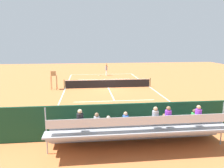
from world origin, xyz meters
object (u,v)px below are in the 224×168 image
(bleacher_stand, at_px, (138,130))
(tennis_player, at_px, (106,69))
(tennis_ball_far, at_px, (105,77))
(courtside_bench, at_px, (157,122))
(umpire_chair, at_px, (54,78))
(equipment_bag, at_px, (134,130))
(tennis_net, at_px, (108,83))
(tennis_racket, at_px, (99,75))
(tennis_ball_near, at_px, (101,79))

(bleacher_stand, distance_m, tennis_player, 25.07)
(tennis_ball_far, bearing_deg, courtside_bench, 93.93)
(bleacher_stand, bearing_deg, courtside_bench, -128.22)
(umpire_chair, xyz_separation_m, equipment_bag, (-6.42, 13.05, -1.13))
(bleacher_stand, height_order, tennis_player, bleacher_stand)
(courtside_bench, height_order, tennis_player, tennis_player)
(bleacher_stand, relative_size, tennis_ball_far, 137.27)
(bleacher_stand, xyz_separation_m, equipment_bag, (-0.19, -1.99, -0.80))
(tennis_player, bearing_deg, courtside_bench, 92.58)
(equipment_bag, bearing_deg, tennis_net, -89.05)
(bleacher_stand, bearing_deg, tennis_ball_far, -90.52)
(bleacher_stand, height_order, tennis_racket, bleacher_stand)
(umpire_chair, bearing_deg, tennis_player, -124.43)
(equipment_bag, height_order, tennis_player, tennis_player)
(bleacher_stand, bearing_deg, tennis_racket, -88.66)
(bleacher_stand, xyz_separation_m, tennis_player, (-0.64, -25.06, 0.04))
(tennis_net, xyz_separation_m, tennis_racket, (0.56, -9.69, -0.49))
(tennis_net, relative_size, tennis_ball_far, 156.06)
(umpire_chair, relative_size, courtside_bench, 1.19)
(tennis_net, height_order, umpire_chair, umpire_chair)
(tennis_player, relative_size, tennis_racket, 3.29)
(courtside_bench, bearing_deg, tennis_player, -87.42)
(tennis_ball_near, bearing_deg, courtside_bench, 96.32)
(tennis_racket, xyz_separation_m, tennis_ball_far, (-0.80, 1.72, 0.02))
(tennis_net, bearing_deg, courtside_bench, 97.30)
(bleacher_stand, xyz_separation_m, umpire_chair, (6.23, -15.04, 0.34))
(courtside_bench, relative_size, tennis_ball_far, 27.27)
(tennis_net, xyz_separation_m, tennis_player, (-0.67, -9.67, 0.51))
(umpire_chair, distance_m, courtside_bench, 15.16)
(tennis_net, xyz_separation_m, bleacher_stand, (-0.03, 15.39, 0.48))
(umpire_chair, xyz_separation_m, tennis_ball_far, (-6.44, -8.31, -1.28))
(tennis_net, bearing_deg, tennis_player, -93.95)
(bleacher_stand, height_order, tennis_ball_far, bleacher_stand)
(tennis_player, height_order, tennis_racket, tennis_player)
(equipment_bag, distance_m, tennis_player, 23.09)
(courtside_bench, distance_m, tennis_ball_near, 19.26)
(bleacher_stand, distance_m, tennis_racket, 25.10)
(tennis_net, relative_size, tennis_racket, 17.61)
(umpire_chair, bearing_deg, courtside_bench, 121.44)
(tennis_net, bearing_deg, equipment_bag, 90.95)
(bleacher_stand, relative_size, tennis_ball_near, 137.27)
(equipment_bag, bearing_deg, bleacher_stand, 84.53)
(bleacher_stand, xyz_separation_m, courtside_bench, (-1.67, -2.12, -0.42))
(tennis_racket, bearing_deg, equipment_bag, 91.93)
(tennis_player, bearing_deg, umpire_chair, 55.57)
(tennis_ball_far, bearing_deg, equipment_bag, 89.95)
(courtside_bench, bearing_deg, tennis_ball_near, -83.68)
(tennis_racket, bearing_deg, tennis_ball_near, 92.05)
(equipment_bag, xyz_separation_m, tennis_racket, (0.78, -23.09, -0.16))
(umpire_chair, xyz_separation_m, tennis_ball_near, (-5.78, -6.22, -1.28))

